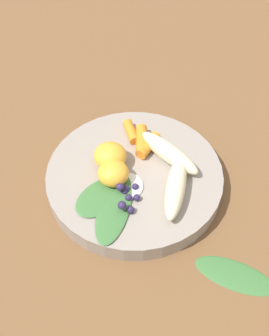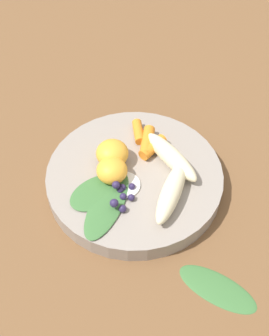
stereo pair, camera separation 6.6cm
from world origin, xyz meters
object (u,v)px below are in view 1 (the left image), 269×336
orange_segment_near (113,173)px  kale_leaf_stray (235,275)px  banana_peeled_right (176,187)px  banana_peeled_left (167,151)px  bowl (134,178)px

orange_segment_near → kale_leaf_stray: bearing=-67.7°
orange_segment_near → banana_peeled_right: bearing=-41.8°
banana_peeled_left → orange_segment_near: orange_segment_near is taller
banana_peeled_left → banana_peeled_right: same height
bowl → kale_leaf_stray: size_ratio=2.47×
banana_peeled_right → orange_segment_near: orange_segment_near is taller
banana_peeled_left → kale_leaf_stray: 0.22m
banana_peeled_left → banana_peeled_right: size_ratio=1.00×
banana_peeled_right → orange_segment_near: size_ratio=2.52×
banana_peeled_left → banana_peeled_right: 0.07m
banana_peeled_right → kale_leaf_stray: 0.15m
orange_segment_near → kale_leaf_stray: (0.09, -0.21, -0.05)m
bowl → orange_segment_near: size_ratio=5.84×
kale_leaf_stray → orange_segment_near: bearing=162.9°
bowl → kale_leaf_stray: (0.05, -0.21, -0.01)m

